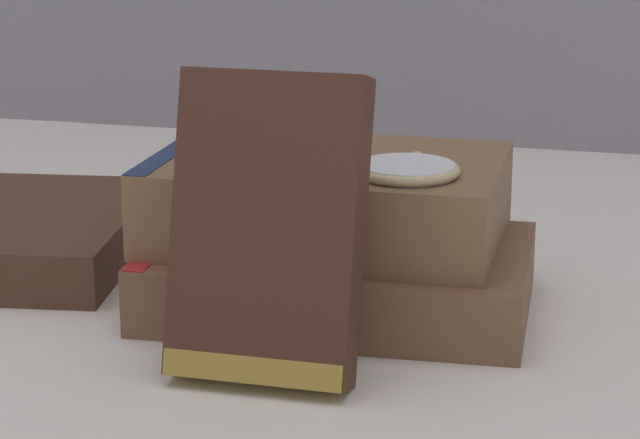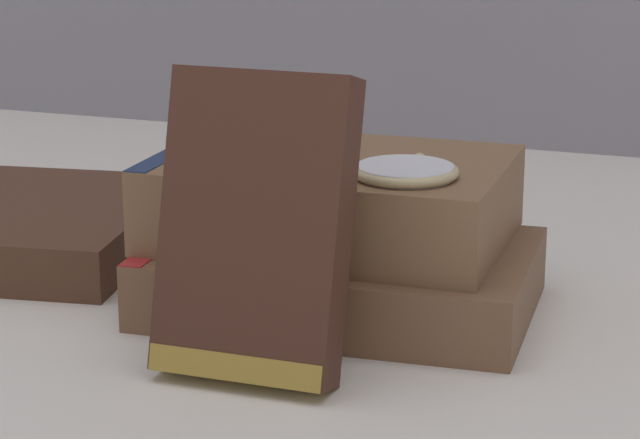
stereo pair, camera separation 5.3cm
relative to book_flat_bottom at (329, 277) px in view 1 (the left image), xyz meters
name	(u,v)px [view 1 (the left image)]	position (x,y,z in m)	size (l,w,h in m)	color
ground_plane	(246,327)	(-0.03, -0.04, -0.02)	(3.00, 3.00, 0.00)	silver
book_flat_bottom	(329,277)	(0.00, 0.00, 0.00)	(0.20, 0.14, 0.04)	brown
book_flat_top	(318,198)	(-0.01, 0.01, 0.04)	(0.18, 0.13, 0.04)	brown
book_leaning_front	(268,239)	(0.00, -0.09, 0.05)	(0.08, 0.06, 0.14)	#422319
pocket_watch	(407,170)	(0.04, -0.02, 0.06)	(0.05, 0.06, 0.01)	silver
reading_glasses	(316,222)	(-0.05, 0.15, -0.02)	(0.11, 0.07, 0.00)	#4C3828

